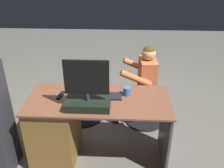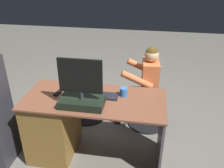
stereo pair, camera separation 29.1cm
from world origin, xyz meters
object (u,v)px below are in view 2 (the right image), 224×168
at_px(monitor, 81,94).
at_px(visitor_chair, 148,108).
at_px(tv_remote, 59,92).
at_px(keyboard, 98,95).
at_px(cup, 124,92).
at_px(computer_mouse, 69,92).
at_px(desk, 61,123).
at_px(teddy_bear, 85,79).
at_px(person, 142,82).
at_px(office_chair_teddy, 86,101).

height_order(monitor, visitor_chair, monitor).
bearing_deg(tv_remote, visitor_chair, -136.32).
bearing_deg(monitor, keyboard, -119.63).
bearing_deg(keyboard, cup, -168.74).
bearing_deg(computer_mouse, desk, 25.92).
bearing_deg(cup, tv_remote, 4.80).
height_order(teddy_bear, person, person).
xyz_separation_m(keyboard, computer_mouse, (0.32, 0.00, 0.01)).
bearing_deg(monitor, desk, -25.35).
height_order(visitor_chair, person, person).
distance_m(monitor, tv_remote, 0.39).
relative_size(computer_mouse, office_chair_teddy, 0.16).
distance_m(monitor, computer_mouse, 0.31).
xyz_separation_m(desk, visitor_chair, (-0.95, -0.70, -0.15)).
height_order(desk, cup, cup).
height_order(tv_remote, office_chair_teddy, tv_remote).
relative_size(computer_mouse, tv_remote, 0.64).
xyz_separation_m(office_chair_teddy, visitor_chair, (-0.87, 0.07, 0.02)).
distance_m(monitor, keyboard, 0.26).
bearing_deg(visitor_chair, office_chair_teddy, -4.46).
bearing_deg(cup, desk, 8.87).
bearing_deg(monitor, teddy_bear, -76.34).
distance_m(monitor, cup, 0.47).
bearing_deg(person, keyboard, 56.42).
distance_m(monitor, office_chair_teddy, 1.15).
bearing_deg(visitor_chair, keyboard, 50.94).
bearing_deg(person, office_chair_teddy, -4.46).
relative_size(desk, tv_remote, 9.79).
height_order(computer_mouse, person, person).
xyz_separation_m(keyboard, tv_remote, (0.43, 0.01, -0.00)).
bearing_deg(visitor_chair, monitor, 53.00).
bearing_deg(keyboard, office_chair_teddy, -64.49).
height_order(desk, visitor_chair, desk).
xyz_separation_m(desk, person, (-0.86, -0.71, 0.23)).
bearing_deg(cup, teddy_bear, -48.11).
relative_size(cup, tv_remote, 0.60).
height_order(tv_remote, visitor_chair, tv_remote).
bearing_deg(visitor_chair, cup, 66.24).
bearing_deg(office_chair_teddy, computer_mouse, 92.11).
height_order(monitor, person, monitor).
xyz_separation_m(office_chair_teddy, teddy_bear, (0.00, -0.01, 0.35)).
xyz_separation_m(keyboard, office_chair_teddy, (0.34, -0.72, -0.54)).
relative_size(desk, person, 1.34).
xyz_separation_m(computer_mouse, person, (-0.75, -0.66, -0.14)).
relative_size(monitor, keyboard, 1.17).
relative_size(cup, office_chair_teddy, 0.15).
bearing_deg(teddy_bear, monitor, 103.66).
height_order(desk, person, person).
bearing_deg(tv_remote, office_chair_teddy, -87.64).
height_order(computer_mouse, visitor_chair, computer_mouse).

